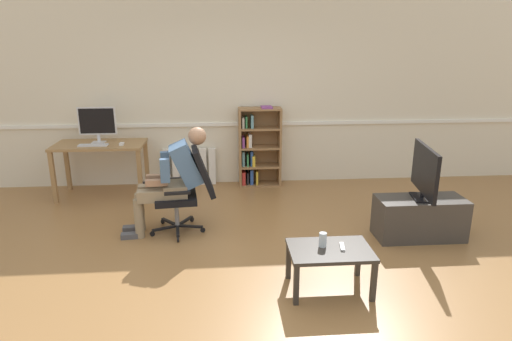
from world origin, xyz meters
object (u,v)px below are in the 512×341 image
object	(u,v)px
bookshelf	(257,148)
spare_remote	(342,247)
computer_mouse	(122,144)
drinking_glass	(323,240)
computer_desk	(100,151)
imac_monitor	(97,122)
tv_screen	(425,172)
coffee_table	(330,254)
person_seated	(172,178)
keyboard	(93,145)
office_chair	(188,187)
radiator	(190,167)
tv_stand	(419,218)

from	to	relation	value
bookshelf	spare_remote	bearing A→B (deg)	-80.39
computer_mouse	drinking_glass	world-z (taller)	computer_mouse
computer_desk	drinking_glass	bearing A→B (deg)	-46.01
drinking_glass	computer_desk	bearing A→B (deg)	133.99
imac_monitor	bookshelf	bearing A→B (deg)	5.45
tv_screen	computer_desk	bearing A→B (deg)	75.10
coffee_table	drinking_glass	bearing A→B (deg)	139.33
coffee_table	person_seated	bearing A→B (deg)	137.61
bookshelf	spare_remote	world-z (taller)	bookshelf
computer_desk	keyboard	bearing A→B (deg)	-107.80
computer_mouse	drinking_glass	size ratio (longest dim) A/B	0.78
bookshelf	tv_screen	world-z (taller)	bookshelf
office_chair	drinking_glass	world-z (taller)	office_chair
radiator	imac_monitor	bearing A→B (deg)	-165.67
computer_mouse	spare_remote	distance (m)	3.54
person_seated	tv_stand	xyz separation A→B (m)	(2.75, -0.38, -0.42)
radiator	drinking_glass	bearing A→B (deg)	-65.88
spare_remote	tv_stand	bearing A→B (deg)	-129.99
computer_mouse	bookshelf	xyz separation A→B (m)	(1.90, 0.41, -0.20)
coffee_table	spare_remote	bearing A→B (deg)	5.86
keyboard	bookshelf	xyz separation A→B (m)	(2.27, 0.43, -0.19)
imac_monitor	radiator	size ratio (longest dim) A/B	0.65
computer_mouse	tv_screen	world-z (taller)	tv_screen
computer_mouse	drinking_glass	distance (m)	3.40
keyboard	drinking_glass	distance (m)	3.64
computer_desk	keyboard	distance (m)	0.19
computer_desk	bookshelf	world-z (taller)	bookshelf
office_chair	tv_stand	xyz separation A→B (m)	(2.57, -0.40, -0.29)
spare_remote	drinking_glass	bearing A→B (deg)	-2.95
imac_monitor	keyboard	size ratio (longest dim) A/B	1.32
bookshelf	drinking_glass	size ratio (longest dim) A/B	9.41
coffee_table	office_chair	bearing A→B (deg)	133.70
tv_screen	spare_remote	world-z (taller)	tv_screen
keyboard	drinking_glass	xyz separation A→B (m)	(2.61, -2.52, -0.31)
computer_desk	tv_screen	xyz separation A→B (m)	(3.89, -1.73, 0.12)
coffee_table	imac_monitor	bearing A→B (deg)	133.53
radiator	person_seated	world-z (taller)	person_seated
imac_monitor	bookshelf	xyz separation A→B (m)	(2.25, 0.21, -0.47)
imac_monitor	coffee_table	bearing A→B (deg)	-46.47
coffee_table	spare_remote	size ratio (longest dim) A/B	4.80
imac_monitor	tv_stand	distance (m)	4.38
computer_mouse	coffee_table	xyz separation A→B (m)	(2.29, -2.59, -0.43)
keyboard	office_chair	distance (m)	1.82
office_chair	drinking_glass	xyz separation A→B (m)	(1.26, -1.33, -0.07)
imac_monitor	drinking_glass	xyz separation A→B (m)	(2.59, -2.74, -0.58)
computer_mouse	radiator	bearing A→B (deg)	30.38
radiator	office_chair	xyz separation A→B (m)	(0.11, -1.72, 0.25)
computer_desk	office_chair	bearing A→B (deg)	-45.50
radiator	person_seated	bearing A→B (deg)	-92.09
radiator	tv_stand	distance (m)	3.42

